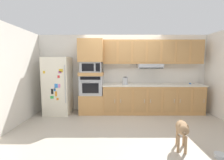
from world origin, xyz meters
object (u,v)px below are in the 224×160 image
object	(u,v)px
refrigerator	(59,86)
built_in_oven	(92,85)
microwave	(92,67)
dog_food_bowl	(221,156)
screwdriver	(191,84)
dog	(183,129)
electric_kettle	(126,81)

from	to	relation	value
refrigerator	built_in_oven	bearing A→B (deg)	3.73
microwave	dog_food_bowl	distance (m)	3.74
built_in_oven	screwdriver	size ratio (longest dim) A/B	5.43
built_in_oven	dog_food_bowl	bearing A→B (deg)	-44.35
built_in_oven	dog	bearing A→B (deg)	-49.14
microwave	electric_kettle	distance (m)	1.14
refrigerator	dog	size ratio (longest dim) A/B	2.47
built_in_oven	microwave	xyz separation A→B (m)	(0.00, -0.00, 0.56)
screwdriver	dog	size ratio (longest dim) A/B	0.18
electric_kettle	screwdriver	bearing A→B (deg)	3.53
refrigerator	dog	xyz separation A→B (m)	(2.94, -2.13, -0.48)
dog_food_bowl	built_in_oven	bearing A→B (deg)	135.65
built_in_oven	dog	xyz separation A→B (m)	(1.90, -2.20, -0.50)
screwdriver	electric_kettle	bearing A→B (deg)	-176.47
microwave	screwdriver	size ratio (longest dim) A/B	4.99
built_in_oven	dog_food_bowl	distance (m)	3.56
dog	dog_food_bowl	bearing A→B (deg)	87.99
built_in_oven	electric_kettle	distance (m)	1.07
microwave	electric_kettle	world-z (taller)	microwave
refrigerator	electric_kettle	xyz separation A→B (m)	(2.10, 0.02, 0.15)
screwdriver	dog_food_bowl	bearing A→B (deg)	-105.46
microwave	screwdriver	world-z (taller)	microwave
refrigerator	screwdriver	world-z (taller)	refrigerator
screwdriver	built_in_oven	bearing A→B (deg)	-178.50
refrigerator	built_in_oven	size ratio (longest dim) A/B	2.51
refrigerator	dog_food_bowl	xyz separation A→B (m)	(3.51, -2.35, -0.85)
dog_food_bowl	screwdriver	bearing A→B (deg)	74.54
refrigerator	built_in_oven	xyz separation A→B (m)	(1.04, 0.07, 0.02)
built_in_oven	dog_food_bowl	xyz separation A→B (m)	(2.47, -2.42, -0.87)
dog	dog_food_bowl	size ratio (longest dim) A/B	3.56
refrigerator	dog	distance (m)	3.67
built_in_oven	microwave	size ratio (longest dim) A/B	1.09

